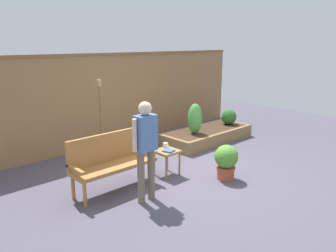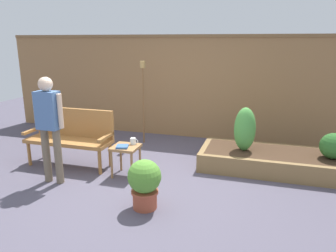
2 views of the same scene
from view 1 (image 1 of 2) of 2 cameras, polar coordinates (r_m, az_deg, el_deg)
ground_plane at (r=6.32m, az=3.63°, el=-8.06°), size 14.00×14.00×0.00m
fence_back at (r=7.96m, az=-10.05°, el=4.58°), size 8.40×0.14×2.16m
garden_bench at (r=5.56m, az=-9.76°, el=-5.41°), size 1.44×0.48×0.94m
side_table at (r=6.09m, az=-0.21°, el=-4.92°), size 0.40×0.40×0.48m
cup_on_table at (r=6.18m, az=-0.45°, el=-3.33°), size 0.13×0.09×0.10m
book_on_table at (r=6.00m, az=0.14°, el=-4.25°), size 0.22×0.22×0.03m
potted_boxwood at (r=6.02m, az=9.94°, el=-5.82°), size 0.42×0.42×0.64m
raised_planter_bed at (r=8.31m, az=6.71°, el=-1.55°), size 2.40×1.00×0.30m
shrub_near_bench at (r=7.78m, az=4.65°, el=1.26°), size 0.34×0.34×0.71m
shrub_far_corner at (r=8.81m, az=10.39°, el=1.55°), size 0.39×0.39×0.39m
tiki_torch at (r=6.98m, az=-11.58°, el=3.55°), size 0.10×0.10×1.65m
person_by_bench at (r=4.96m, az=-3.86°, el=-2.93°), size 0.47×0.20×1.56m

